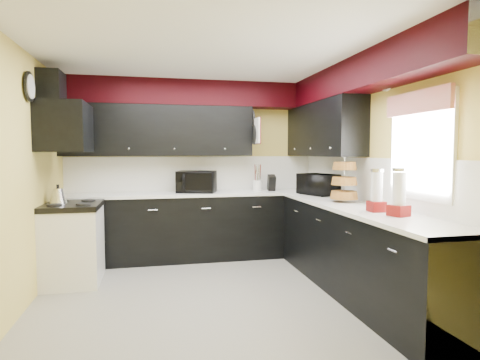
# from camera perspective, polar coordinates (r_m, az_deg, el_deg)

# --- Properties ---
(ground) EXTENTS (3.60, 3.60, 0.00)m
(ground) POSITION_cam_1_polar(r_m,az_deg,el_deg) (4.41, -4.00, -15.96)
(ground) COLOR gray
(ground) RESTS_ON ground
(wall_back) EXTENTS (3.60, 0.06, 2.50)m
(wall_back) POSITION_cam_1_polar(r_m,az_deg,el_deg) (5.94, -6.58, 1.51)
(wall_back) COLOR #E0C666
(wall_back) RESTS_ON ground
(wall_right) EXTENTS (0.06, 3.60, 2.50)m
(wall_right) POSITION_cam_1_polar(r_m,az_deg,el_deg) (4.76, 17.90, 0.73)
(wall_right) COLOR #E0C666
(wall_right) RESTS_ON ground
(wall_left) EXTENTS (0.06, 3.60, 2.50)m
(wall_left) POSITION_cam_1_polar(r_m,az_deg,el_deg) (4.29, -28.65, 0.10)
(wall_left) COLOR #E0C666
(wall_left) RESTS_ON ground
(ceiling) EXTENTS (3.60, 3.60, 0.06)m
(ceiling) POSITION_cam_1_polar(r_m,az_deg,el_deg) (4.27, -4.17, 17.48)
(ceiling) COLOR white
(ceiling) RESTS_ON wall_back
(cab_back) EXTENTS (3.60, 0.60, 0.90)m
(cab_back) POSITION_cam_1_polar(r_m,az_deg,el_deg) (5.73, -6.21, -6.63)
(cab_back) COLOR black
(cab_back) RESTS_ON ground
(cab_right) EXTENTS (0.60, 3.00, 0.90)m
(cab_right) POSITION_cam_1_polar(r_m,az_deg,el_deg) (4.47, 16.27, -9.82)
(cab_right) COLOR black
(cab_right) RESTS_ON ground
(counter_back) EXTENTS (3.62, 0.64, 0.04)m
(counter_back) POSITION_cam_1_polar(r_m,az_deg,el_deg) (5.67, -6.25, -1.95)
(counter_back) COLOR white
(counter_back) RESTS_ON cab_back
(counter_right) EXTENTS (0.64, 3.02, 0.04)m
(counter_right) POSITION_cam_1_polar(r_m,az_deg,el_deg) (4.38, 16.39, -3.84)
(counter_right) COLOR white
(counter_right) RESTS_ON cab_right
(splash_back) EXTENTS (3.60, 0.02, 0.50)m
(splash_back) POSITION_cam_1_polar(r_m,az_deg,el_deg) (5.93, -6.56, 0.93)
(splash_back) COLOR white
(splash_back) RESTS_ON counter_back
(splash_right) EXTENTS (0.02, 3.60, 0.50)m
(splash_right) POSITION_cam_1_polar(r_m,az_deg,el_deg) (4.76, 17.78, 0.01)
(splash_right) COLOR white
(splash_right) RESTS_ON counter_right
(upper_back) EXTENTS (2.60, 0.35, 0.70)m
(upper_back) POSITION_cam_1_polar(r_m,az_deg,el_deg) (5.74, -11.45, 6.87)
(upper_back) COLOR black
(upper_back) RESTS_ON wall_back
(upper_right) EXTENTS (0.35, 1.80, 0.70)m
(upper_right) POSITION_cam_1_polar(r_m,az_deg,el_deg) (5.48, 11.66, 7.00)
(upper_right) COLOR black
(upper_right) RESTS_ON wall_right
(soffit_back) EXTENTS (3.60, 0.36, 0.35)m
(soffit_back) POSITION_cam_1_polar(r_m,az_deg,el_deg) (5.81, -6.48, 12.08)
(soffit_back) COLOR black
(soffit_back) RESTS_ON wall_back
(soffit_right) EXTENTS (0.36, 3.24, 0.35)m
(soffit_right) POSITION_cam_1_polar(r_m,az_deg,el_deg) (4.58, 17.36, 14.13)
(soffit_right) COLOR black
(soffit_right) RESTS_ON wall_right
(stove) EXTENTS (0.60, 0.75, 0.86)m
(stove) POSITION_cam_1_polar(r_m,az_deg,el_deg) (5.05, -22.61, -8.59)
(stove) COLOR white
(stove) RESTS_ON ground
(cooktop) EXTENTS (0.62, 0.77, 0.06)m
(cooktop) POSITION_cam_1_polar(r_m,az_deg,el_deg) (4.98, -22.75, -3.41)
(cooktop) COLOR black
(cooktop) RESTS_ON stove
(hood) EXTENTS (0.50, 0.78, 0.55)m
(hood) POSITION_cam_1_polar(r_m,az_deg,el_deg) (4.96, -23.61, 6.85)
(hood) COLOR black
(hood) RESTS_ON wall_left
(hood_duct) EXTENTS (0.24, 0.40, 0.40)m
(hood_duct) POSITION_cam_1_polar(r_m,az_deg,el_deg) (5.02, -25.23, 11.57)
(hood_duct) COLOR black
(hood_duct) RESTS_ON wall_left
(window) EXTENTS (0.03, 0.86, 0.96)m
(window) POSITION_cam_1_polar(r_m,az_deg,el_deg) (3.99, 24.33, 4.29)
(window) COLOR white
(window) RESTS_ON wall_right
(valance) EXTENTS (0.04, 0.88, 0.20)m
(valance) POSITION_cam_1_polar(r_m,az_deg,el_deg) (3.98, 23.86, 10.07)
(valance) COLOR red
(valance) RESTS_ON wall_right
(pan_top) EXTENTS (0.03, 0.22, 0.40)m
(pan_top) POSITION_cam_1_polar(r_m,az_deg,el_deg) (5.85, 1.73, 8.85)
(pan_top) COLOR black
(pan_top) RESTS_ON upper_back
(pan_mid) EXTENTS (0.03, 0.28, 0.46)m
(pan_mid) POSITION_cam_1_polar(r_m,az_deg,el_deg) (5.71, 2.04, 6.46)
(pan_mid) COLOR black
(pan_mid) RESTS_ON upper_back
(pan_low) EXTENTS (0.03, 0.24, 0.42)m
(pan_low) POSITION_cam_1_polar(r_m,az_deg,el_deg) (5.96, 1.42, 6.07)
(pan_low) COLOR black
(pan_low) RESTS_ON upper_back
(cut_board) EXTENTS (0.03, 0.26, 0.35)m
(cut_board) POSITION_cam_1_polar(r_m,az_deg,el_deg) (5.60, 2.45, 7.02)
(cut_board) COLOR white
(cut_board) RESTS_ON upper_back
(baskets) EXTENTS (0.27, 0.27, 0.50)m
(baskets) POSITION_cam_1_polar(r_m,az_deg,el_deg) (4.67, 14.61, -0.12)
(baskets) COLOR brown
(baskets) RESTS_ON upper_right
(clock) EXTENTS (0.03, 0.30, 0.30)m
(clock) POSITION_cam_1_polar(r_m,az_deg,el_deg) (4.56, -27.76, 11.68)
(clock) COLOR black
(clock) RESTS_ON wall_left
(deco_plate) EXTENTS (0.03, 0.24, 0.24)m
(deco_plate) POSITION_cam_1_polar(r_m,az_deg,el_deg) (4.50, 20.14, 13.29)
(deco_plate) COLOR white
(deco_plate) RESTS_ON wall_right
(toaster_oven) EXTENTS (0.62, 0.57, 0.30)m
(toaster_oven) POSITION_cam_1_polar(r_m,az_deg,el_deg) (5.64, -6.22, -0.24)
(toaster_oven) COLOR black
(toaster_oven) RESTS_ON counter_back
(microwave) EXTENTS (0.50, 0.59, 0.28)m
(microwave) POSITION_cam_1_polar(r_m,az_deg,el_deg) (5.38, 11.11, -0.62)
(microwave) COLOR black
(microwave) RESTS_ON counter_right
(utensil_crock) EXTENTS (0.18, 0.18, 0.15)m
(utensil_crock) POSITION_cam_1_polar(r_m,az_deg,el_deg) (5.87, 2.53, -0.77)
(utensil_crock) COLOR white
(utensil_crock) RESTS_ON counter_back
(knife_block) EXTENTS (0.12, 0.15, 0.23)m
(knife_block) POSITION_cam_1_polar(r_m,az_deg,el_deg) (5.85, 4.50, -0.45)
(knife_block) COLOR black
(knife_block) RESTS_ON counter_back
(kettle) EXTENTS (0.22, 0.22, 0.17)m
(kettle) POSITION_cam_1_polar(r_m,az_deg,el_deg) (5.01, -24.45, -2.08)
(kettle) COLOR silver
(kettle) RESTS_ON cooktop
(dispenser_a) EXTENTS (0.14, 0.14, 0.38)m
(dispenser_a) POSITION_cam_1_polar(r_m,az_deg,el_deg) (4.00, 18.87, -1.62)
(dispenser_a) COLOR #6A1508
(dispenser_a) RESTS_ON counter_right
(dispenser_b) EXTENTS (0.19, 0.19, 0.40)m
(dispenser_b) POSITION_cam_1_polar(r_m,az_deg,el_deg) (3.79, 21.69, -1.78)
(dispenser_b) COLOR #6A0102
(dispenser_b) RESTS_ON counter_right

